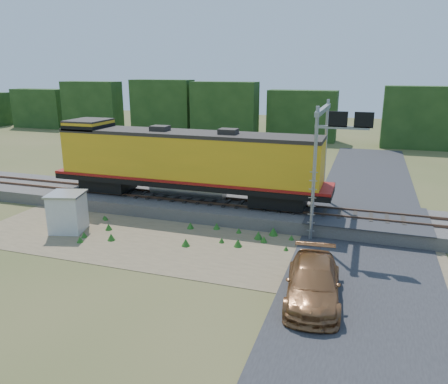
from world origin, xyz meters
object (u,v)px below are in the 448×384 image
(shed, at_px, (68,212))
(signal_gantry, at_px, (327,137))
(car, at_px, (313,283))
(locomotive, at_px, (183,161))

(shed, bearing_deg, signal_gantry, 5.07)
(car, bearing_deg, locomotive, 130.50)
(locomotive, distance_m, shed, 8.00)
(signal_gantry, bearing_deg, car, -86.20)
(shed, distance_m, signal_gantry, 15.76)
(locomotive, bearing_deg, shed, -129.27)
(car, bearing_deg, signal_gantry, 88.06)
(shed, relative_size, car, 0.45)
(signal_gantry, bearing_deg, shed, -159.61)
(locomotive, height_order, shed, locomotive)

